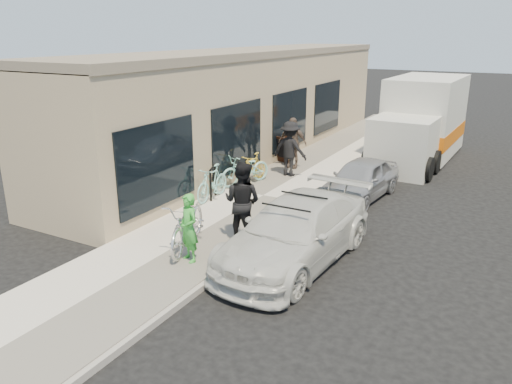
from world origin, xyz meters
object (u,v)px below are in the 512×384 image
at_px(sedan_white, 296,232).
at_px(sedan_silver, 361,179).
at_px(bystander_b, 292,143).
at_px(moving_truck, 421,124).
at_px(bystander_a, 290,149).
at_px(woman_rider, 189,228).
at_px(cruiser_bike_a, 212,183).
at_px(cruiser_bike_c, 253,168).
at_px(bike_rack, 213,179).
at_px(cruiser_bike_b, 246,169).
at_px(man_standing, 242,202).
at_px(sandwich_board, 285,149).
at_px(tandem_bike, 188,223).

relative_size(sedan_white, sedan_silver, 1.40).
bearing_deg(bystander_b, moving_truck, 46.20).
bearing_deg(bystander_a, sedan_silver, 166.77).
relative_size(woman_rider, cruiser_bike_a, 0.89).
relative_size(woman_rider, cruiser_bike_c, 0.96).
distance_m(cruiser_bike_a, bystander_a, 3.56).
bearing_deg(sedan_white, bike_rack, 151.25).
height_order(bike_rack, cruiser_bike_b, cruiser_bike_b).
xyz_separation_m(sedan_silver, woman_rider, (-1.76, -6.35, 0.30)).
height_order(cruiser_bike_c, bystander_b, bystander_b).
bearing_deg(bystander_a, cruiser_bike_a, 77.99).
relative_size(cruiser_bike_a, cruiser_bike_c, 1.08).
bearing_deg(man_standing, bystander_b, -76.58).
height_order(woman_rider, cruiser_bike_b, woman_rider).
distance_m(sedan_white, sedan_silver, 5.00).
bearing_deg(sandwich_board, bystander_b, -28.35).
height_order(tandem_bike, man_standing, man_standing).
bearing_deg(bystander_a, moving_truck, -119.39).
relative_size(cruiser_bike_b, bystander_b, 1.05).
xyz_separation_m(tandem_bike, bystander_b, (-0.91, 7.56, 0.34)).
height_order(sedan_silver, bystander_a, bystander_a).
height_order(sedan_silver, man_standing, man_standing).
relative_size(tandem_bike, bystander_a, 1.17).
relative_size(cruiser_bike_b, cruiser_bike_c, 1.23).
distance_m(moving_truck, cruiser_bike_c, 7.63).
distance_m(woman_rider, bystander_a, 7.20).
bearing_deg(bike_rack, man_standing, -44.28).
xyz_separation_m(sandwich_board, cruiser_bike_a, (0.02, -4.99, -0.01)).
relative_size(woman_rider, bystander_a, 0.80).
xyz_separation_m(moving_truck, bystander_b, (-3.62, -4.20, -0.35)).
height_order(tandem_bike, cruiser_bike_a, tandem_bike).
distance_m(cruiser_bike_b, bystander_a, 1.86).
relative_size(bike_rack, sedan_silver, 0.27).
distance_m(moving_truck, bystander_a, 6.13).
relative_size(sedan_silver, bystander_a, 1.90).
height_order(man_standing, cruiser_bike_c, man_standing).
height_order(sandwich_board, moving_truck, moving_truck).
relative_size(tandem_bike, cruiser_bike_b, 1.14).
height_order(tandem_bike, cruiser_bike_b, tandem_bike).
xyz_separation_m(woman_rider, cruiser_bike_a, (-1.88, 3.72, -0.25)).
bearing_deg(sedan_white, cruiser_bike_a, 152.07).
distance_m(woman_rider, cruiser_bike_c, 6.12).
distance_m(tandem_bike, bystander_b, 7.62).
height_order(sandwich_board, sedan_silver, sedan_silver).
bearing_deg(sedan_silver, sandwich_board, 153.19).
bearing_deg(cruiser_bike_a, woman_rider, -66.03).
distance_m(sandwich_board, cruiser_bike_a, 4.99).
bearing_deg(moving_truck, cruiser_bike_c, -119.83).
bearing_deg(man_standing, woman_rider, 72.69).
relative_size(cruiser_bike_a, cruiser_bike_b, 0.88).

